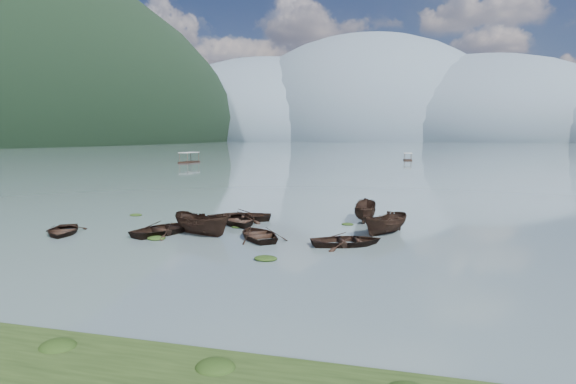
% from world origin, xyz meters
% --- Properties ---
extents(ground_plane, '(2400.00, 2400.00, 0.00)m').
position_xyz_m(ground_plane, '(0.00, 0.00, 0.00)').
color(ground_plane, '#4F5F62').
extents(haze_mtn_a, '(520.00, 520.00, 280.00)m').
position_xyz_m(haze_mtn_a, '(-260.00, 900.00, 0.00)').
color(haze_mtn_a, '#475666').
rests_on(haze_mtn_a, ground).
extents(haze_mtn_b, '(520.00, 520.00, 340.00)m').
position_xyz_m(haze_mtn_b, '(-60.00, 900.00, 0.00)').
color(haze_mtn_b, '#475666').
rests_on(haze_mtn_b, ground).
extents(haze_mtn_c, '(520.00, 520.00, 260.00)m').
position_xyz_m(haze_mtn_c, '(140.00, 900.00, 0.00)').
color(haze_mtn_c, '#475666').
rests_on(haze_mtn_c, ground).
extents(rowboat_0, '(4.32, 4.74, 0.80)m').
position_xyz_m(rowboat_0, '(-12.90, 2.09, 0.00)').
color(rowboat_0, black).
rests_on(rowboat_0, ground).
extents(rowboat_1, '(4.99, 5.71, 0.98)m').
position_xyz_m(rowboat_1, '(-6.37, 3.89, 0.00)').
color(rowboat_1, black).
rests_on(rowboat_1, ground).
extents(rowboat_2, '(4.86, 3.13, 1.76)m').
position_xyz_m(rowboat_2, '(-3.76, 4.01, 0.00)').
color(rowboat_2, black).
rests_on(rowboat_2, ground).
extents(rowboat_3, '(4.88, 5.17, 0.87)m').
position_xyz_m(rowboat_3, '(0.08, 4.00, 0.00)').
color(rowboat_3, black).
rests_on(rowboat_3, ground).
extents(rowboat_4, '(5.10, 4.46, 0.88)m').
position_xyz_m(rowboat_4, '(5.73, 3.51, 0.00)').
color(rowboat_4, black).
rests_on(rowboat_4, ground).
extents(rowboat_5, '(3.66, 4.38, 1.63)m').
position_xyz_m(rowboat_5, '(7.81, 7.21, 0.00)').
color(rowboat_5, black).
rests_on(rowboat_5, ground).
extents(rowboat_6, '(5.63, 6.10, 1.03)m').
position_xyz_m(rowboat_6, '(-2.84, 8.22, 0.00)').
color(rowboat_6, black).
rests_on(rowboat_6, ground).
extents(rowboat_7, '(5.68, 4.71, 1.02)m').
position_xyz_m(rowboat_7, '(-3.26, 9.50, 0.00)').
color(rowboat_7, black).
rests_on(rowboat_7, ground).
extents(rowboat_8, '(1.63, 4.29, 1.65)m').
position_xyz_m(rowboat_8, '(6.11, 11.90, 0.00)').
color(rowboat_8, black).
rests_on(rowboat_8, ground).
extents(weed_clump_0, '(1.20, 0.98, 0.26)m').
position_xyz_m(weed_clump_0, '(-6.03, 2.12, 0.00)').
color(weed_clump_0, black).
rests_on(weed_clump_0, ground).
extents(weed_clump_1, '(1.14, 0.91, 0.25)m').
position_xyz_m(weed_clump_1, '(-5.30, 5.98, 0.00)').
color(weed_clump_1, black).
rests_on(weed_clump_1, ground).
extents(weed_clump_2, '(1.23, 0.99, 0.27)m').
position_xyz_m(weed_clump_2, '(2.00, -0.76, 0.00)').
color(weed_clump_2, black).
rests_on(weed_clump_2, ground).
extents(weed_clump_3, '(0.89, 0.75, 0.20)m').
position_xyz_m(weed_clump_3, '(5.05, 9.77, 0.00)').
color(weed_clump_3, black).
rests_on(weed_clump_3, ground).
extents(weed_clump_4, '(1.10, 0.87, 0.23)m').
position_xyz_m(weed_clump_4, '(5.12, 4.87, 0.00)').
color(weed_clump_4, black).
rests_on(weed_clump_4, ground).
extents(weed_clump_5, '(1.05, 0.85, 0.22)m').
position_xyz_m(weed_clump_5, '(-12.19, 9.46, 0.00)').
color(weed_clump_5, black).
rests_on(weed_clump_5, ground).
extents(weed_clump_6, '(0.93, 0.77, 0.19)m').
position_xyz_m(weed_clump_6, '(-2.38, 6.85, 0.00)').
color(weed_clump_6, black).
rests_on(weed_clump_6, ground).
extents(weed_clump_7, '(1.17, 0.94, 0.26)m').
position_xyz_m(weed_clump_7, '(7.29, 8.42, 0.00)').
color(weed_clump_7, black).
rests_on(weed_clump_7, ground).
extents(pontoon_left, '(3.05, 6.77, 2.55)m').
position_xyz_m(pontoon_left, '(-43.06, 81.22, 0.00)').
color(pontoon_left, black).
rests_on(pontoon_left, ground).
extents(pontoon_centre, '(2.36, 5.31, 2.01)m').
position_xyz_m(pontoon_centre, '(10.63, 106.44, 0.00)').
color(pontoon_centre, black).
rests_on(pontoon_centre, ground).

